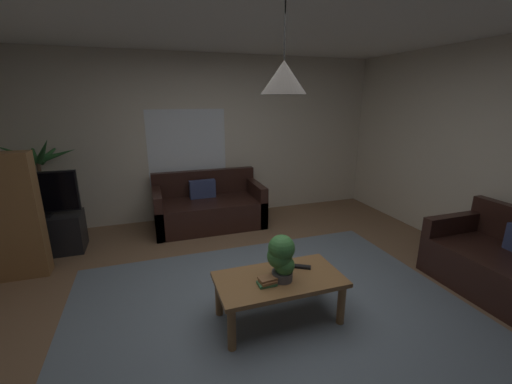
# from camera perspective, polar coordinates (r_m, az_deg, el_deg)

# --- Properties ---
(floor) EXTENTS (5.71, 5.35, 0.02)m
(floor) POSITION_cam_1_polar(r_m,az_deg,el_deg) (3.37, 1.72, -18.99)
(floor) COLOR brown
(floor) RESTS_ON ground
(rug) EXTENTS (3.71, 2.94, 0.01)m
(rug) POSITION_cam_1_polar(r_m,az_deg,el_deg) (3.21, 3.05, -20.72)
(rug) COLOR slate
(rug) RESTS_ON ground
(wall_back) EXTENTS (5.83, 0.06, 2.60)m
(wall_back) POSITION_cam_1_polar(r_m,az_deg,el_deg) (5.41, -8.27, 9.29)
(wall_back) COLOR beige
(wall_back) RESTS_ON ground
(wall_right) EXTENTS (0.06, 5.35, 2.60)m
(wall_right) POSITION_cam_1_polar(r_m,az_deg,el_deg) (4.68, 37.35, 5.11)
(wall_right) COLOR beige
(wall_right) RESTS_ON ground
(ceiling) EXTENTS (5.71, 5.35, 0.02)m
(ceiling) POSITION_cam_1_polar(r_m,az_deg,el_deg) (2.84, 2.23, 29.99)
(ceiling) COLOR white
(window_pane) EXTENTS (1.23, 0.01, 1.19)m
(window_pane) POSITION_cam_1_polar(r_m,az_deg,el_deg) (5.34, -11.96, 7.64)
(window_pane) COLOR white
(couch_under_window) EXTENTS (1.64, 0.84, 0.82)m
(couch_under_window) POSITION_cam_1_polar(r_m,az_deg,el_deg) (5.12, -8.28, -2.90)
(couch_under_window) COLOR black
(couch_under_window) RESTS_ON ground
(couch_right_side) EXTENTS (0.84, 1.34, 0.82)m
(couch_right_side) POSITION_cam_1_polar(r_m,az_deg,el_deg) (4.22, 37.63, -10.49)
(couch_right_side) COLOR black
(couch_right_side) RESTS_ON ground
(coffee_table) EXTENTS (1.11, 0.58, 0.42)m
(coffee_table) POSITION_cam_1_polar(r_m,az_deg,el_deg) (2.98, 4.09, -15.82)
(coffee_table) COLOR olive
(coffee_table) RESTS_ON ground
(book_on_table_0) EXTENTS (0.15, 0.11, 0.02)m
(book_on_table_0) POSITION_cam_1_polar(r_m,az_deg,el_deg) (2.84, 1.89, -15.75)
(book_on_table_0) COLOR #387247
(book_on_table_0) RESTS_ON coffee_table
(book_on_table_1) EXTENTS (0.15, 0.11, 0.02)m
(book_on_table_1) POSITION_cam_1_polar(r_m,az_deg,el_deg) (2.83, 2.09, -15.38)
(book_on_table_1) COLOR #99663F
(book_on_table_1) RESTS_ON coffee_table
(book_on_table_2) EXTENTS (0.16, 0.12, 0.02)m
(book_on_table_2) POSITION_cam_1_polar(r_m,az_deg,el_deg) (2.82, 2.06, -14.91)
(book_on_table_2) COLOR #99663F
(book_on_table_2) RESTS_ON coffee_table
(remote_on_table_0) EXTENTS (0.16, 0.12, 0.02)m
(remote_on_table_0) POSITION_cam_1_polar(r_m,az_deg,el_deg) (3.11, 8.08, -12.85)
(remote_on_table_0) COLOR black
(remote_on_table_0) RESTS_ON coffee_table
(remote_on_table_1) EXTENTS (0.11, 0.17, 0.02)m
(remote_on_table_1) POSITION_cam_1_polar(r_m,az_deg,el_deg) (3.04, 5.67, -13.46)
(remote_on_table_1) COLOR black
(remote_on_table_1) RESTS_ON coffee_table
(potted_plant_on_table) EXTENTS (0.23, 0.23, 0.41)m
(potted_plant_on_table) POSITION_cam_1_polar(r_m,az_deg,el_deg) (2.81, 4.48, -11.19)
(potted_plant_on_table) COLOR #4C4C51
(potted_plant_on_table) RESTS_ON coffee_table
(tv_stand) EXTENTS (0.90, 0.44, 0.50)m
(tv_stand) POSITION_cam_1_polar(r_m,az_deg,el_deg) (4.99, -33.02, -6.28)
(tv_stand) COLOR black
(tv_stand) RESTS_ON ground
(tv) EXTENTS (0.93, 0.16, 0.57)m
(tv) POSITION_cam_1_polar(r_m,az_deg,el_deg) (4.81, -34.06, -0.34)
(tv) COLOR black
(tv) RESTS_ON tv_stand
(potted_palm_corner) EXTENTS (0.97, 0.80, 1.49)m
(potted_palm_corner) POSITION_cam_1_polar(r_m,az_deg,el_deg) (5.37, -33.16, -0.14)
(potted_palm_corner) COLOR brown
(potted_palm_corner) RESTS_ON ground
(bookshelf_corner) EXTENTS (0.70, 0.31, 1.40)m
(bookshelf_corner) POSITION_cam_1_polar(r_m,az_deg,el_deg) (4.39, -37.98, -3.63)
(bookshelf_corner) COLOR olive
(bookshelf_corner) RESTS_ON ground
(pendant_lamp) EXTENTS (0.35, 0.35, 0.64)m
(pendant_lamp) POSITION_cam_1_polar(r_m,az_deg,el_deg) (2.53, 4.90, 19.39)
(pendant_lamp) COLOR black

